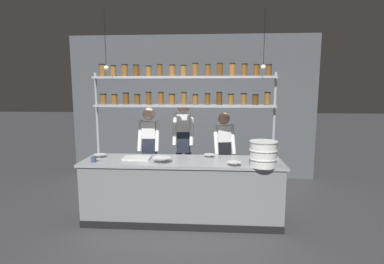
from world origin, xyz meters
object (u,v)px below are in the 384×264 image
Objects in this scene: chef_center at (184,142)px; prep_bowl_center_back at (162,160)px; container_stack at (263,154)px; serving_cup_by_board at (94,159)px; prep_bowl_center_front at (100,156)px; chef_right at (223,153)px; serving_cup_front at (253,155)px; spice_shelf_unit at (183,93)px; cutting_board at (137,158)px; chef_left at (150,149)px; prep_bowl_near_right at (234,164)px; prep_bowl_near_left at (209,156)px.

prep_bowl_center_back is (-0.22, -1.00, -0.08)m from chef_center.
serving_cup_by_board is at bearing 178.04° from container_stack.
serving_cup_by_board reaches higher than prep_bowl_center_front.
serving_cup_front is (0.42, -0.48, 0.07)m from chef_right.
prep_bowl_center_back is (-0.27, -0.49, -0.94)m from spice_shelf_unit.
cutting_board is 0.46m from prep_bowl_center_back.
chef_left is 1.98m from container_stack.
serving_cup_front is 1.20× the size of serving_cup_by_board.
chef_right reaches higher than prep_bowl_center_back.
prep_bowl_near_right is (1.42, -0.31, 0.01)m from cutting_board.
cutting_board is 1.75m from serving_cup_front.
chef_center reaches higher than chef_right.
serving_cup_by_board is (-1.19, -1.05, -0.08)m from chef_center.
cutting_board is (-0.63, -0.81, -0.10)m from chef_center.
chef_right is 8.04× the size of prep_bowl_near_right.
prep_bowl_near_left is at bearing 8.99° from cutting_board.
cutting_board is 4.14× the size of serving_cup_front.
prep_bowl_near_left is at bearing 125.00° from prep_bowl_near_right.
chef_right is (0.69, -0.16, -0.14)m from chef_center.
chef_center is (-0.05, 0.51, -0.86)m from spice_shelf_unit.
prep_bowl_near_right is at bearing -2.09° from serving_cup_by_board.
spice_shelf_unit is 1.24m from chef_right.
container_stack is at bearing -43.39° from chef_center.
container_stack is 0.94× the size of cutting_board.
prep_bowl_near_right is (1.01, -0.12, -0.01)m from prep_bowl_center_back.
chef_center is 4.44× the size of cutting_board.
container_stack is (1.18, -1.13, 0.06)m from chef_center.
serving_cup_by_board is (-1.65, -0.41, 0.02)m from prep_bowl_near_left.
prep_bowl_near_left is 2.08× the size of serving_cup_by_board.
container_stack is at bearing -10.13° from cutting_board.
spice_shelf_unit is at bearing 173.53° from serving_cup_front.
serving_cup_front is at bearing 97.99° from container_stack.
chef_center reaches higher than container_stack.
chef_right is 4.19× the size of container_stack.
cutting_board is at bearing -174.42° from serving_cup_front.
serving_cup_by_board is at bearing -156.83° from cutting_board.
spice_shelf_unit is at bearing 61.36° from prep_bowl_center_back.
cutting_board is at bearing -156.75° from spice_shelf_unit.
prep_bowl_center_back is (-1.40, 0.12, -0.14)m from container_stack.
cutting_board is 1.50× the size of prep_bowl_center_back.
prep_bowl_center_front is (-1.26, -0.24, -0.95)m from spice_shelf_unit.
chef_right is 8.80× the size of prep_bowl_center_front.
prep_bowl_center_front is (-1.90, -0.60, 0.05)m from chef_right.
prep_bowl_center_back reaches higher than cutting_board.
chef_center is at bearing 155.35° from chef_right.
prep_bowl_center_front is (-0.58, 0.05, 0.01)m from cutting_board.
spice_shelf_unit is 1.70× the size of chef_left.
cutting_board is (-1.32, -0.65, 0.04)m from chef_right.
chef_left is 6.16× the size of prep_bowl_center_back.
cutting_board is 0.58m from prep_bowl_center_front.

